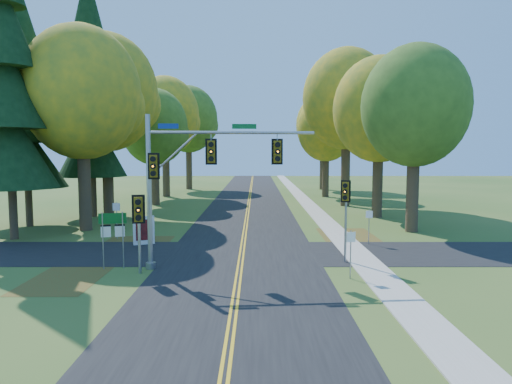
{
  "coord_description": "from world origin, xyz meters",
  "views": [
    {
      "loc": [
        0.78,
        -22.39,
        5.53
      ],
      "look_at": [
        0.77,
        3.61,
        3.2
      ],
      "focal_mm": 32.0,
      "sensor_mm": 36.0,
      "label": 1
    }
  ],
  "objects_px": {
    "route_sign_cluster": "(113,229)",
    "info_kiosk": "(144,230)",
    "traffic_mast": "(191,170)",
    "east_signal_pole": "(346,200)"
  },
  "relations": [
    {
      "from": "traffic_mast",
      "to": "east_signal_pole",
      "type": "xyz_separation_m",
      "value": [
        7.41,
        1.0,
        -1.52
      ]
    },
    {
      "from": "east_signal_pole",
      "to": "traffic_mast",
      "type": "bearing_deg",
      "value": -153.55
    },
    {
      "from": "route_sign_cluster",
      "to": "info_kiosk",
      "type": "xyz_separation_m",
      "value": [
        0.08,
        5.52,
        -1.06
      ]
    },
    {
      "from": "east_signal_pole",
      "to": "info_kiosk",
      "type": "relative_size",
      "value": 2.42
    },
    {
      "from": "east_signal_pole",
      "to": "route_sign_cluster",
      "type": "distance_m",
      "value": 11.24
    },
    {
      "from": "route_sign_cluster",
      "to": "info_kiosk",
      "type": "relative_size",
      "value": 1.59
    },
    {
      "from": "traffic_mast",
      "to": "info_kiosk",
      "type": "distance_m",
      "value": 7.58
    },
    {
      "from": "east_signal_pole",
      "to": "route_sign_cluster",
      "type": "height_order",
      "value": "east_signal_pole"
    },
    {
      "from": "east_signal_pole",
      "to": "route_sign_cluster",
      "type": "xyz_separation_m",
      "value": [
        -11.13,
        -1.07,
        -1.21
      ]
    },
    {
      "from": "route_sign_cluster",
      "to": "info_kiosk",
      "type": "bearing_deg",
      "value": 76.58
    }
  ]
}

